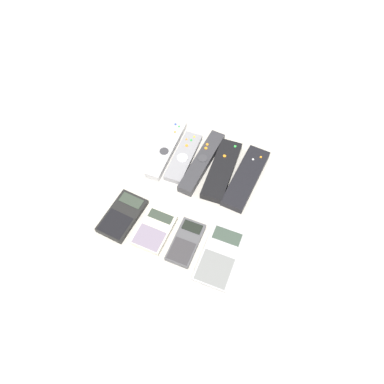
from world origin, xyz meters
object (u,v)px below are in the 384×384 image
remote_0 (167,149)px  calculator_1 (154,230)px  remote_1 (184,157)px  remote_3 (222,170)px  calculator_3 (220,256)px  calculator_2 (186,242)px  remote_2 (202,162)px  remote_4 (246,178)px  calculator_0 (122,216)px

remote_0 → calculator_1: 0.25m
remote_1 → calculator_1: (0.03, -0.24, -0.00)m
remote_3 → calculator_3: bearing=-74.0°
calculator_1 → calculator_2: size_ratio=0.92×
remote_2 → calculator_2: remote_2 is taller
remote_1 → remote_4: (0.18, 0.00, 0.00)m
remote_1 → calculator_3: (0.20, -0.23, -0.00)m
remote_2 → calculator_0: size_ratio=1.62×
remote_3 → calculator_1: 0.25m
calculator_0 → calculator_2: size_ratio=1.13×
remote_2 → remote_4: remote_2 is taller
remote_2 → remote_4: (0.13, -0.00, -0.00)m
remote_0 → calculator_3: (0.25, -0.24, -0.00)m
remote_3 → calculator_1: remote_3 is taller
remote_0 → calculator_0: (-0.01, -0.24, -0.00)m
remote_4 → calculator_0: remote_4 is taller
remote_1 → calculator_1: size_ratio=1.56×
remote_1 → calculator_2: (0.11, -0.23, -0.00)m
remote_1 → calculator_2: remote_1 is taller
calculator_3 → calculator_0: bearing=177.8°
calculator_0 → remote_3: bearing=55.7°
calculator_3 → remote_3: bearing=108.3°
calculator_3 → remote_1: bearing=128.7°
remote_1 → remote_4: remote_4 is taller
calculator_0 → calculator_3: bearing=3.2°
calculator_1 → calculator_2: calculator_1 is taller
calculator_2 → calculator_3: (0.09, -0.00, -0.00)m
remote_3 → remote_2: bearing=173.2°
remote_3 → calculator_2: bearing=-94.8°
calculator_2 → remote_2: bearing=102.3°
remote_0 → remote_2: remote_2 is taller
calculator_2 → calculator_0: bearing=178.2°
remote_4 → calculator_1: remote_4 is taller
calculator_1 → calculator_3: calculator_1 is taller
remote_0 → remote_3: (0.17, -0.01, 0.00)m
calculator_0 → calculator_1: size_ratio=1.22×
calculator_0 → remote_0: bearing=91.0°
remote_1 → remote_3: 0.11m
remote_3 → calculator_0: 0.29m
remote_1 → calculator_3: size_ratio=1.09×
remote_3 → calculator_3: 0.25m
remote_0 → calculator_2: size_ratio=1.75×
remote_2 → calculator_3: size_ratio=1.37×
remote_1 → calculator_2: bearing=-67.7°
remote_3 → calculator_3: (0.08, -0.23, -0.01)m
remote_1 → remote_4: size_ratio=0.83×
remote_3 → calculator_0: (-0.18, -0.23, -0.00)m
remote_3 → calculator_2: size_ratio=1.67×
remote_4 → calculator_1: (-0.16, -0.24, -0.00)m
remote_2 → remote_3: bearing=0.3°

